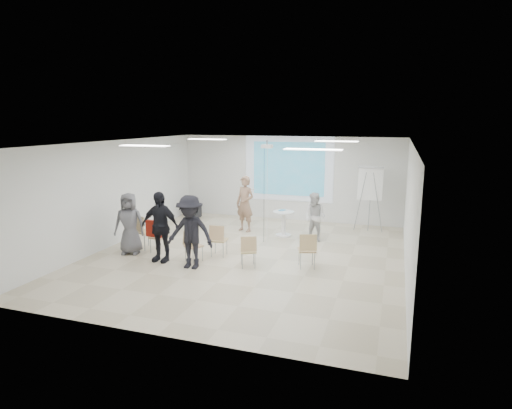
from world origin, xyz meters
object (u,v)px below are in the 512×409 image
(audience_outer, at_px, (129,220))
(av_cart, at_px, (193,209))
(chair_right_inner, at_px, (248,249))
(audience_mid, at_px, (190,227))
(player_left, at_px, (245,200))
(chair_far_left, at_px, (143,229))
(chair_right_far, at_px, (307,248))
(player_right, at_px, (315,214))
(audience_left, at_px, (160,222))
(chair_center, at_px, (218,238))
(flipchart_easel, at_px, (370,184))
(pedestal_table, at_px, (284,222))
(laptop, at_px, (194,245))
(chair_left_inner, at_px, (192,244))
(chair_left_mid, at_px, (157,235))

(audience_outer, height_order, av_cart, audience_outer)
(chair_right_inner, relative_size, audience_mid, 0.40)
(audience_mid, bearing_deg, player_left, 87.88)
(chair_far_left, bearing_deg, audience_outer, -79.90)
(chair_right_far, bearing_deg, player_right, 77.39)
(audience_left, bearing_deg, chair_center, 33.16)
(audience_outer, bearing_deg, chair_right_far, -12.25)
(chair_far_left, height_order, flipchart_easel, flipchart_easel)
(pedestal_table, xyz_separation_m, laptop, (-1.57, -3.03, -0.02))
(audience_mid, relative_size, av_cart, 2.84)
(player_right, bearing_deg, audience_outer, -128.36)
(player_right, relative_size, audience_mid, 0.79)
(player_right, xyz_separation_m, laptop, (-2.58, -2.82, -0.38))
(chair_right_inner, distance_m, audience_left, 2.38)
(flipchart_easel, bearing_deg, player_right, -129.10)
(player_right, xyz_separation_m, chair_left_inner, (-2.61, -2.90, -0.33))
(chair_right_far, relative_size, av_cart, 1.23)
(chair_center, bearing_deg, audience_outer, -173.80)
(chair_left_mid, bearing_deg, player_right, 39.02)
(chair_far_left, distance_m, chair_right_far, 4.68)
(player_right, xyz_separation_m, chair_left_mid, (-3.83, -2.53, -0.30))
(player_right, distance_m, av_cart, 5.16)
(player_left, height_order, audience_mid, audience_mid)
(player_left, height_order, player_right, player_left)
(chair_left_inner, bearing_deg, chair_right_far, 33.55)
(chair_center, height_order, laptop, chair_center)
(chair_right_inner, bearing_deg, player_right, 44.49)
(flipchart_easel, bearing_deg, chair_far_left, -143.37)
(chair_left_mid, bearing_deg, chair_right_far, 6.54)
(player_left, height_order, chair_right_far, player_left)
(player_left, bearing_deg, chair_left_inner, -75.59)
(pedestal_table, xyz_separation_m, chair_left_mid, (-2.82, -2.75, 0.06))
(audience_left, bearing_deg, av_cart, 108.62)
(chair_right_far, height_order, laptop, chair_right_far)
(pedestal_table, height_order, chair_right_far, chair_right_far)
(flipchart_easel, distance_m, av_cart, 6.42)
(chair_right_inner, relative_size, av_cart, 1.14)
(chair_far_left, bearing_deg, chair_right_inner, 14.91)
(chair_far_left, xyz_separation_m, laptop, (1.81, -0.50, -0.14))
(player_left, xyz_separation_m, audience_left, (-1.04, -3.51, 0.02))
(player_left, height_order, laptop, player_left)
(player_right, distance_m, chair_left_inner, 3.92)
(player_left, xyz_separation_m, player_right, (2.36, -0.44, -0.21))
(chair_far_left, distance_m, laptop, 1.89)
(player_left, height_order, chair_left_inner, player_left)
(pedestal_table, xyz_separation_m, chair_far_left, (-3.38, -2.53, 0.12))
(chair_left_inner, xyz_separation_m, chair_center, (0.47, 0.60, 0.04))
(player_right, distance_m, chair_left_mid, 4.60)
(player_right, bearing_deg, audience_mid, -106.16)
(player_right, height_order, chair_left_mid, player_right)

